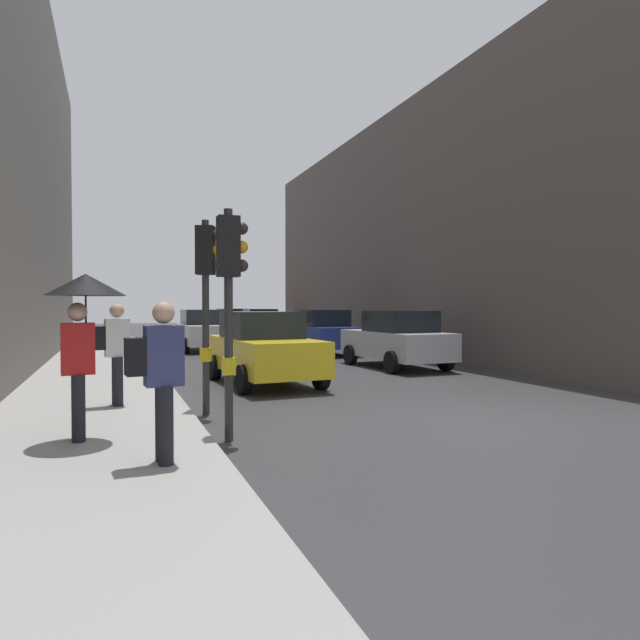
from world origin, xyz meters
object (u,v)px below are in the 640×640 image
(car_red_sedan, at_px, (259,324))
(pedestrian_with_black_backpack, at_px, (114,348))
(car_silver_hatchback, at_px, (397,339))
(car_green_estate, at_px, (231,322))
(traffic_light_near_left, at_px, (230,281))
(car_blue_van, at_px, (319,332))
(car_yellow_taxi, at_px, (264,348))
(pedestrian_with_umbrella, at_px, (83,310))
(car_white_compact, at_px, (203,330))
(pedestrian_with_grey_backpack, at_px, (160,372))
(traffic_light_near_right, at_px, (207,281))

(car_red_sedan, relative_size, pedestrian_with_black_backpack, 2.39)
(car_silver_hatchback, xyz_separation_m, car_green_estate, (-0.59, 22.37, 0.00))
(car_silver_hatchback, bearing_deg, car_green_estate, 91.52)
(traffic_light_near_left, relative_size, car_blue_van, 0.75)
(car_yellow_taxi, relative_size, pedestrian_with_umbrella, 2.01)
(car_white_compact, bearing_deg, pedestrian_with_black_backpack, -104.65)
(car_blue_van, bearing_deg, traffic_light_near_left, -115.36)
(car_blue_van, relative_size, car_green_estate, 1.00)
(car_yellow_taxi, bearing_deg, car_green_estate, 80.34)
(traffic_light_near_left, height_order, pedestrian_with_grey_backpack, traffic_light_near_left)
(car_silver_hatchback, relative_size, car_green_estate, 0.98)
(car_silver_hatchback, distance_m, pedestrian_with_umbrella, 11.42)
(car_green_estate, height_order, car_white_compact, same)
(car_red_sedan, xyz_separation_m, pedestrian_with_umbrella, (-8.34, -23.66, 0.96))
(traffic_light_near_right, bearing_deg, pedestrian_with_grey_backpack, -107.25)
(traffic_light_near_right, distance_m, car_yellow_taxi, 4.22)
(car_blue_van, height_order, car_white_compact, same)
(car_blue_van, relative_size, car_white_compact, 1.02)
(car_red_sedan, height_order, car_white_compact, same)
(car_silver_hatchback, distance_m, car_white_compact, 10.06)
(car_blue_van, bearing_deg, car_green_estate, 90.36)
(car_blue_van, relative_size, car_silver_hatchback, 1.01)
(car_green_estate, relative_size, pedestrian_with_grey_backpack, 2.45)
(traffic_light_near_left, bearing_deg, pedestrian_with_umbrella, 178.63)
(pedestrian_with_grey_backpack, bearing_deg, car_yellow_taxi, 66.65)
(car_red_sedan, bearing_deg, traffic_light_near_right, -106.55)
(car_yellow_taxi, xyz_separation_m, pedestrian_with_grey_backpack, (-2.98, -6.89, 0.29))
(traffic_light_near_left, bearing_deg, pedestrian_with_grey_backpack, -126.74)
(car_blue_van, xyz_separation_m, car_silver_hatchback, (0.49, -5.49, 0.00))
(car_white_compact, bearing_deg, traffic_light_near_left, -97.35)
(traffic_light_near_right, xyz_separation_m, car_white_compact, (2.13, 14.52, -1.45))
(car_red_sedan, height_order, car_yellow_taxi, same)
(car_yellow_taxi, xyz_separation_m, car_white_compact, (0.22, 11.06, 0.00))
(car_silver_hatchback, bearing_deg, car_blue_van, 95.09)
(car_red_sedan, distance_m, pedestrian_with_grey_backpack, 26.23)
(traffic_light_near_left, relative_size, pedestrian_with_grey_backpack, 1.83)
(car_blue_van, distance_m, car_white_compact, 5.34)
(pedestrian_with_umbrella, bearing_deg, car_white_compact, 76.28)
(pedestrian_with_black_backpack, bearing_deg, car_white_compact, 75.35)
(pedestrian_with_grey_backpack, bearing_deg, car_green_estate, 77.17)
(car_blue_van, height_order, car_silver_hatchback, same)
(traffic_light_near_left, relative_size, traffic_light_near_right, 0.96)
(pedestrian_with_umbrella, distance_m, pedestrian_with_black_backpack, 2.67)
(traffic_light_near_left, xyz_separation_m, traffic_light_near_right, (-0.00, 2.00, 0.10))
(car_yellow_taxi, bearing_deg, car_red_sedan, 76.03)
(traffic_light_near_left, bearing_deg, car_blue_van, 64.64)
(traffic_light_near_left, bearing_deg, car_green_estate, 78.53)
(car_red_sedan, height_order, pedestrian_with_black_backpack, pedestrian_with_black_backpack)
(traffic_light_near_right, relative_size, car_red_sedan, 0.80)
(traffic_light_near_left, relative_size, pedestrian_with_umbrella, 1.51)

